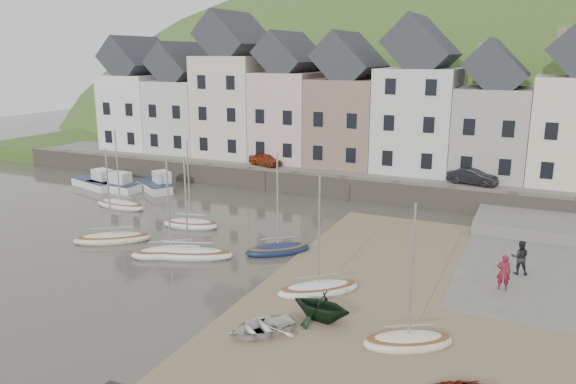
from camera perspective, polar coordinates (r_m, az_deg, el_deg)
The scene contains 25 objects.
ground at distance 31.75m, azimuth -4.54°, elevation -7.65°, with size 160.00×160.00×0.00m, color #4C453B.
quay_land at distance 60.52m, azimuth 10.29°, elevation 3.34°, with size 90.00×30.00×1.50m, color #3E5D25.
quay_street at distance 49.49m, azimuth 6.99°, elevation 2.06°, with size 70.00×7.00×0.10m, color slate.
seawall at distance 46.39m, azimuth 5.65°, elevation 0.47°, with size 70.00×1.20×1.80m, color slate.
beach at distance 28.46m, azimuth 15.59°, elevation -10.74°, with size 18.00×26.00×0.06m, color #806C4E.
slipway at distance 35.68m, azimuth 24.09°, elevation -6.30°, with size 8.00×18.00×0.12m, color slate.
hillside at distance 92.79m, azimuth 11.15°, elevation -4.96°, with size 134.40×84.00×84.00m.
townhouse_terrace at distance 51.52m, azimuth 10.27°, elevation 8.90°, with size 61.05×8.00×13.93m.
sailboat_0 at distance 45.29m, azimuth -16.85°, elevation -1.24°, with size 4.73×1.77×6.32m.
sailboat_1 at distance 39.08m, azimuth -9.97°, elevation -3.23°, with size 4.17×2.23×6.32m.
sailboat_2 at distance 37.29m, azimuth -17.59°, elevation -4.54°, with size 4.81×3.99×6.32m.
sailboat_3 at distance 33.90m, azimuth -11.92°, elevation -6.02°, with size 4.58×4.00×6.32m.
sailboat_4 at distance 33.44m, azimuth -10.20°, elevation -6.23°, with size 5.58×3.29×6.32m.
sailboat_5 at distance 33.62m, azimuth -1.07°, elevation -5.88°, with size 4.00×3.79×6.32m.
sailboat_6 at distance 28.24m, azimuth 3.12°, elevation -9.89°, with size 4.19×3.89×6.32m.
sailboat_7 at distance 24.03m, azimuth 12.21°, elevation -14.72°, with size 4.02×3.20×6.32m.
motorboat_0 at distance 51.01m, azimuth -17.38°, elevation 0.76°, with size 5.23×2.07×1.70m.
motorboat_1 at distance 52.65m, azimuth -19.06°, elevation 1.03°, with size 5.44×3.15×1.70m.
motorboat_2 at distance 50.16m, azimuth -13.42°, elevation 0.80°, with size 4.92×4.01×1.70m.
rowboat_white at distance 24.36m, azimuth -2.78°, elevation -13.68°, with size 2.17×3.04×0.63m, color silver.
rowboat_green at distance 25.34m, azimuth 3.45°, elevation -11.51°, with size 2.38×2.75×1.45m, color black.
person_red at distance 30.14m, azimuth 21.26°, elevation -7.69°, with size 0.67×0.44×1.85m, color maroon.
person_dark at distance 32.53m, azimuth 22.72°, elevation -6.21°, with size 0.92×0.71×1.88m, color black.
car_left at distance 51.62m, azimuth -2.38°, elevation 3.36°, with size 1.37×3.42×1.16m, color maroon.
car_right at distance 46.43m, azimuth 18.42°, elevation 1.51°, with size 1.34×3.84×1.26m, color black.
Camera 1 is at (14.48, -25.73, 11.68)m, focal length 34.63 mm.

